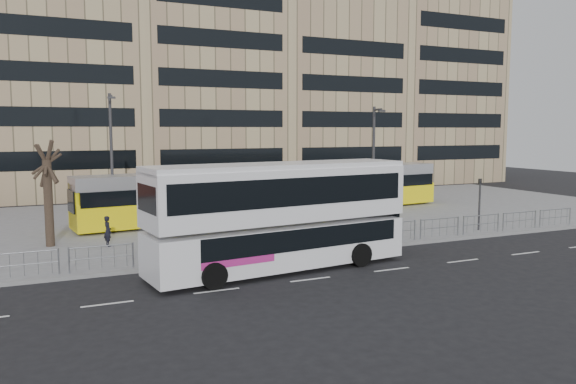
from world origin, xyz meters
name	(u,v)px	position (x,y,z in m)	size (l,w,h in m)	color
ground	(310,255)	(0.00, 0.00, 0.00)	(120.00, 120.00, 0.00)	black
plaza	(232,219)	(0.00, 12.00, 0.07)	(64.00, 24.00, 0.15)	slate
kerb	(310,254)	(0.00, 0.05, 0.07)	(64.00, 0.25, 0.17)	gray
building_row	(176,64)	(1.55, 34.27, 12.91)	(70.40, 18.40, 31.20)	maroon
pedestrian_barrier	(341,231)	(2.00, 0.50, 0.98)	(32.07, 0.07, 1.10)	gray
road_markings	(372,272)	(1.00, -4.00, 0.01)	(62.00, 0.12, 0.01)	white
double_decker_bus	(280,213)	(-2.49, -2.00, 2.53)	(11.95, 4.07, 4.69)	white
tram	(279,192)	(3.47, 11.89, 1.79)	(27.81, 6.04, 3.26)	yellow
station_sign	(354,206)	(4.11, 2.72, 1.88)	(2.10, 0.73, 2.50)	#2D2D30
ad_panel	(365,230)	(3.36, 0.40, 0.96)	(0.71, 0.32, 1.39)	#2D2D30
pedestrian	(108,231)	(-8.86, 5.62, 0.94)	(0.57, 0.38, 1.57)	black
traffic_light_west	(149,221)	(-7.66, 0.50, 2.12)	(0.17, 0.21, 3.10)	#2D2D30
traffic_light_east	(480,197)	(11.97, 1.40, 2.12)	(0.16, 0.20, 3.10)	#2D2D30
lamp_post_west	(112,155)	(-7.86, 11.28, 4.60)	(0.45, 1.04, 8.16)	#2D2D30
lamp_post_east	(374,159)	(7.94, 6.70, 4.25)	(0.45, 1.04, 7.47)	#2D2D30
bare_tree	(45,138)	(-11.58, 6.85, 5.70)	(3.83, 3.83, 7.33)	black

